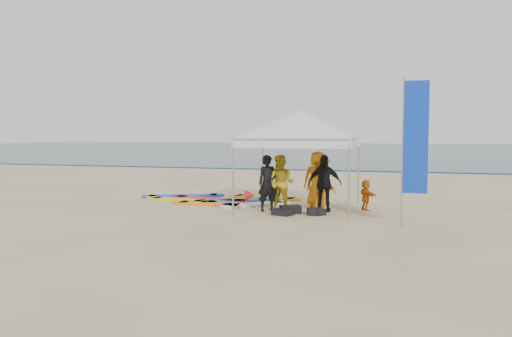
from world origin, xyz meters
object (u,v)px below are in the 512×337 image
object	(u,v)px
person_orange_a	(320,182)
person_black_b	(325,183)
person_seated	(366,195)
feather_flag	(414,139)
person_black_a	(268,183)
surfboard_spread	(218,200)
person_orange_b	(317,179)
person_yellow	(281,183)
marker_pennant	(251,195)
canopy_tent	(301,111)

from	to	relation	value
person_orange_a	person_black_b	bearing A→B (deg)	149.73
person_seated	feather_flag	bearing A→B (deg)	176.58
person_black_a	person_orange_a	distance (m)	1.55
person_seated	surfboard_spread	distance (m)	4.91
person_black_b	feather_flag	xyz separation A→B (m)	(2.35, -1.76, 1.29)
person_orange_b	surfboard_spread	xyz separation A→B (m)	(-3.36, 0.41, -0.81)
surfboard_spread	person_orange_a	bearing A→B (deg)	-16.41
person_seated	person_orange_b	bearing A→B (deg)	46.24
person_yellow	surfboard_spread	world-z (taller)	person_yellow
person_black_b	person_seated	xyz separation A→B (m)	(1.12, 0.62, -0.37)
person_black_a	person_black_b	distance (m)	1.61
feather_flag	surfboard_spread	xyz separation A→B (m)	(-6.07, 3.13, -2.06)
person_black_a	person_orange_a	bearing A→B (deg)	-9.67
person_orange_a	marker_pennant	distance (m)	2.13
person_orange_b	person_black_b	bearing A→B (deg)	99.65
person_yellow	person_orange_b	world-z (taller)	person_orange_b
person_black_a	surfboard_spread	bearing A→B (deg)	107.81
person_seated	feather_flag	xyz separation A→B (m)	(1.24, -2.38, 1.65)
person_seated	marker_pennant	distance (m)	3.38
person_orange_b	person_seated	distance (m)	1.57
person_black_b	marker_pennant	world-z (taller)	person_black_b
person_yellow	person_orange_a	bearing A→B (deg)	37.74
person_yellow	person_orange_b	xyz separation A→B (m)	(0.85, 1.19, 0.04)
canopy_tent	marker_pennant	distance (m)	2.89
person_seated	feather_flag	size ratio (longest dim) A/B	0.25
person_seated	canopy_tent	world-z (taller)	canopy_tent
feather_flag	person_seated	bearing A→B (deg)	117.41
person_black_a	marker_pennant	xyz separation A→B (m)	(-0.39, -0.44, -0.31)
person_black_b	surfboard_spread	size ratio (longest dim) A/B	0.32
person_black_a	person_seated	xyz separation A→B (m)	(2.70, 0.94, -0.36)
person_orange_a	person_black_b	xyz separation A→B (m)	(0.17, -0.32, -0.01)
feather_flag	marker_pennant	bearing A→B (deg)	166.93
person_orange_a	canopy_tent	bearing A→B (deg)	34.89
person_yellow	canopy_tent	size ratio (longest dim) A/B	0.37
canopy_tent	marker_pennant	xyz separation A→B (m)	(-1.21, -1.05, -2.40)
marker_pennant	person_yellow	bearing A→B (deg)	34.68
canopy_tent	surfboard_spread	distance (m)	4.26
person_orange_a	person_black_b	size ratio (longest dim) A/B	1.01
person_yellow	person_black_b	bearing A→B (deg)	20.56
person_black_a	person_orange_b	xyz separation A→B (m)	(1.22, 1.28, 0.04)
person_orange_b	person_black_a	bearing A→B (deg)	35.32
person_orange_b	feather_flag	bearing A→B (deg)	123.91
person_black_a	surfboard_spread	xyz separation A→B (m)	(-2.14, 1.69, -0.77)
feather_flag	surfboard_spread	bearing A→B (deg)	152.73
person_black_b	feather_flag	distance (m)	3.21
marker_pennant	person_black_a	bearing A→B (deg)	48.85
person_black_b	feather_flag	size ratio (longest dim) A/B	0.46
person_seated	canopy_tent	distance (m)	3.10
person_black_a	surfboard_spread	world-z (taller)	person_black_a
person_black_b	canopy_tent	size ratio (longest dim) A/B	0.37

